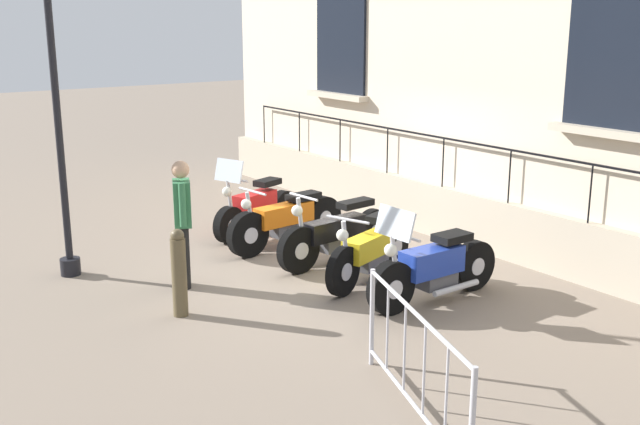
{
  "coord_description": "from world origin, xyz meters",
  "views": [
    {
      "loc": [
        6.61,
        8.62,
        3.54
      ],
      "look_at": [
        0.43,
        0.0,
        0.8
      ],
      "focal_mm": 42.63,
      "sensor_mm": 36.0,
      "label": 1
    }
  ],
  "objects_px": {
    "lamppost": "(52,48)",
    "motorcycle_blue": "(433,268)",
    "motorcycle_red": "(256,209)",
    "pedestrian_standing": "(183,216)",
    "motorcycle_orange": "(287,221)",
    "motorcycle_black": "(337,235)",
    "bollard": "(179,272)",
    "crowd_barrier": "(414,361)",
    "motorcycle_yellow": "(370,252)"
  },
  "relations": [
    {
      "from": "motorcycle_orange",
      "to": "motorcycle_black",
      "type": "xyz_separation_m",
      "value": [
        -0.18,
        1.08,
        -0.0
      ]
    },
    {
      "from": "motorcycle_black",
      "to": "crowd_barrier",
      "type": "relative_size",
      "value": 0.99
    },
    {
      "from": "motorcycle_red",
      "to": "lamppost",
      "type": "distance_m",
      "value": 4.22
    },
    {
      "from": "crowd_barrier",
      "to": "pedestrian_standing",
      "type": "bearing_deg",
      "value": -88.25
    },
    {
      "from": "motorcycle_red",
      "to": "pedestrian_standing",
      "type": "relative_size",
      "value": 1.13
    },
    {
      "from": "motorcycle_orange",
      "to": "crowd_barrier",
      "type": "relative_size",
      "value": 1.01
    },
    {
      "from": "crowd_barrier",
      "to": "motorcycle_yellow",
      "type": "bearing_deg",
      "value": -123.18
    },
    {
      "from": "motorcycle_red",
      "to": "bollard",
      "type": "xyz_separation_m",
      "value": [
        2.62,
        2.57,
        0.12
      ]
    },
    {
      "from": "lamppost",
      "to": "bollard",
      "type": "relative_size",
      "value": 4.44
    },
    {
      "from": "lamppost",
      "to": "pedestrian_standing",
      "type": "relative_size",
      "value": 2.82
    },
    {
      "from": "pedestrian_standing",
      "to": "bollard",
      "type": "bearing_deg",
      "value": 60.89
    },
    {
      "from": "motorcycle_orange",
      "to": "lamppost",
      "type": "xyz_separation_m",
      "value": [
        3.21,
        -0.67,
        2.71
      ]
    },
    {
      "from": "motorcycle_red",
      "to": "bollard",
      "type": "bearing_deg",
      "value": 44.48
    },
    {
      "from": "motorcycle_orange",
      "to": "motorcycle_blue",
      "type": "distance_m",
      "value": 3.08
    },
    {
      "from": "motorcycle_blue",
      "to": "bollard",
      "type": "height_order",
      "value": "motorcycle_blue"
    },
    {
      "from": "motorcycle_yellow",
      "to": "crowd_barrier",
      "type": "distance_m",
      "value": 3.68
    },
    {
      "from": "motorcycle_orange",
      "to": "motorcycle_blue",
      "type": "xyz_separation_m",
      "value": [
        -0.22,
        3.07,
        0.02
      ]
    },
    {
      "from": "motorcycle_orange",
      "to": "crowd_barrier",
      "type": "xyz_separation_m",
      "value": [
        1.97,
        5.1,
        0.14
      ]
    },
    {
      "from": "motorcycle_red",
      "to": "motorcycle_black",
      "type": "relative_size",
      "value": 0.9
    },
    {
      "from": "motorcycle_orange",
      "to": "crowd_barrier",
      "type": "height_order",
      "value": "crowd_barrier"
    },
    {
      "from": "lamppost",
      "to": "motorcycle_orange",
      "type": "bearing_deg",
      "value": 168.24
    },
    {
      "from": "motorcycle_yellow",
      "to": "bollard",
      "type": "bearing_deg",
      "value": -8.47
    },
    {
      "from": "motorcycle_black",
      "to": "bollard",
      "type": "bearing_deg",
      "value": 11.02
    },
    {
      "from": "motorcycle_yellow",
      "to": "crowd_barrier",
      "type": "xyz_separation_m",
      "value": [
        2.02,
        3.08,
        0.14
      ]
    },
    {
      "from": "motorcycle_red",
      "to": "motorcycle_orange",
      "type": "xyz_separation_m",
      "value": [
        0.01,
        0.95,
        0.0
      ]
    },
    {
      "from": "crowd_barrier",
      "to": "pedestrian_standing",
      "type": "height_order",
      "value": "pedestrian_standing"
    },
    {
      "from": "crowd_barrier",
      "to": "lamppost",
      "type": "bearing_deg",
      "value": -77.86
    },
    {
      "from": "motorcycle_black",
      "to": "lamppost",
      "type": "relative_size",
      "value": 0.45
    },
    {
      "from": "bollard",
      "to": "crowd_barrier",
      "type": "bearing_deg",
      "value": 100.36
    },
    {
      "from": "motorcycle_red",
      "to": "lamppost",
      "type": "xyz_separation_m",
      "value": [
        3.23,
        0.28,
        2.71
      ]
    },
    {
      "from": "lamppost",
      "to": "motorcycle_blue",
      "type": "bearing_deg",
      "value": 132.54
    },
    {
      "from": "bollard",
      "to": "pedestrian_standing",
      "type": "height_order",
      "value": "pedestrian_standing"
    },
    {
      "from": "pedestrian_standing",
      "to": "motorcycle_orange",
      "type": "bearing_deg",
      "value": -161.06
    },
    {
      "from": "motorcycle_red",
      "to": "bollard",
      "type": "relative_size",
      "value": 1.78
    },
    {
      "from": "pedestrian_standing",
      "to": "motorcycle_blue",
      "type": "bearing_deg",
      "value": 134.72
    },
    {
      "from": "motorcycle_yellow",
      "to": "motorcycle_blue",
      "type": "bearing_deg",
      "value": 99.45
    },
    {
      "from": "motorcycle_red",
      "to": "motorcycle_orange",
      "type": "height_order",
      "value": "motorcycle_red"
    },
    {
      "from": "motorcycle_black",
      "to": "motorcycle_orange",
      "type": "bearing_deg",
      "value": -80.33
    },
    {
      "from": "motorcycle_yellow",
      "to": "motorcycle_blue",
      "type": "distance_m",
      "value": 1.07
    },
    {
      "from": "bollard",
      "to": "pedestrian_standing",
      "type": "relative_size",
      "value": 0.63
    },
    {
      "from": "lamppost",
      "to": "motorcycle_red",
      "type": "bearing_deg",
      "value": -175.04
    },
    {
      "from": "crowd_barrier",
      "to": "motorcycle_orange",
      "type": "bearing_deg",
      "value": -111.15
    },
    {
      "from": "motorcycle_black",
      "to": "crowd_barrier",
      "type": "xyz_separation_m",
      "value": [
        2.16,
        4.02,
        0.14
      ]
    },
    {
      "from": "pedestrian_standing",
      "to": "crowd_barrier",
      "type": "bearing_deg",
      "value": 91.75
    },
    {
      "from": "motorcycle_black",
      "to": "motorcycle_yellow",
      "type": "distance_m",
      "value": 0.95
    },
    {
      "from": "lamppost",
      "to": "crowd_barrier",
      "type": "distance_m",
      "value": 6.44
    },
    {
      "from": "motorcycle_orange",
      "to": "motorcycle_red",
      "type": "bearing_deg",
      "value": -90.68
    },
    {
      "from": "motorcycle_blue",
      "to": "bollard",
      "type": "relative_size",
      "value": 1.95
    },
    {
      "from": "motorcycle_orange",
      "to": "motorcycle_yellow",
      "type": "xyz_separation_m",
      "value": [
        -0.04,
        2.02,
        0.0
      ]
    },
    {
      "from": "motorcycle_orange",
      "to": "crowd_barrier",
      "type": "distance_m",
      "value": 5.47
    }
  ]
}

